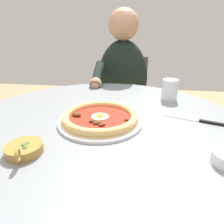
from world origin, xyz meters
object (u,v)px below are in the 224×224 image
at_px(pizza_on_plate, 101,118).
at_px(diner_person, 122,105).
at_px(water_glass, 170,91).
at_px(steak_knife, 201,121).
at_px(dining_table, 102,155).
at_px(olive_pan, 24,149).
at_px(cafe_chair_diner, 124,99).

distance_m(pizza_on_plate, diner_person, 0.78).
bearing_deg(diner_person, water_glass, 28.79).
bearing_deg(pizza_on_plate, steak_knife, 98.16).
xyz_separation_m(dining_table, diner_person, (-0.73, 0.01, -0.07)).
relative_size(pizza_on_plate, steak_knife, 1.48).
bearing_deg(dining_table, diner_person, 178.90).
distance_m(steak_knife, olive_pan, 0.57).
distance_m(diner_person, cafe_chair_diner, 0.14).
bearing_deg(olive_pan, steak_knife, 116.76).
distance_m(dining_table, diner_person, 0.73).
bearing_deg(cafe_chair_diner, olive_pan, -9.35).
relative_size(steak_knife, olive_pan, 1.67).
distance_m(dining_table, cafe_chair_diner, 0.87).
distance_m(water_glass, steak_knife, 0.25).
bearing_deg(steak_knife, pizza_on_plate, -81.84).
distance_m(water_glass, diner_person, 0.59).
bearing_deg(dining_table, steak_knife, 95.14).
distance_m(pizza_on_plate, olive_pan, 0.26).
bearing_deg(diner_person, pizza_on_plate, -0.90).
xyz_separation_m(dining_table, pizza_on_plate, (0.02, 0.00, 0.17)).
xyz_separation_m(steak_knife, diner_person, (-0.70, -0.34, -0.22)).
relative_size(pizza_on_plate, diner_person, 0.25).
height_order(steak_knife, cafe_chair_diner, cafe_chair_diner).
distance_m(pizza_on_plate, cafe_chair_diner, 0.91).
xyz_separation_m(pizza_on_plate, cafe_chair_diner, (-0.88, 0.02, -0.24)).
distance_m(olive_pan, cafe_chair_diner, 1.13).
relative_size(water_glass, cafe_chair_diner, 0.11).
distance_m(steak_knife, diner_person, 0.81).
height_order(pizza_on_plate, steak_knife, pizza_on_plate).
xyz_separation_m(water_glass, steak_knife, (0.23, 0.08, -0.04)).
bearing_deg(water_glass, olive_pan, -41.40).
bearing_deg(dining_table, cafe_chair_diner, 178.78).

